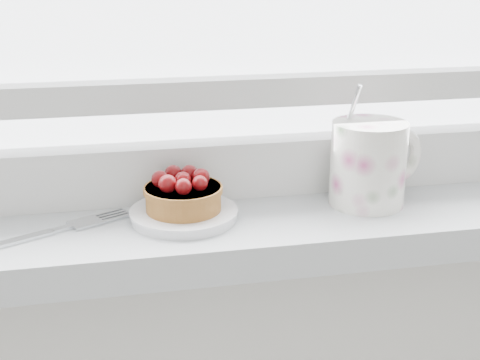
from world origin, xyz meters
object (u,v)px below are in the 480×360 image
object	(u,v)px
saucer	(184,214)
raspberry_tart	(183,193)
fork	(36,236)
floral_mug	(370,161)

from	to	relation	value
saucer	raspberry_tart	world-z (taller)	raspberry_tart
raspberry_tart	fork	size ratio (longest dim) A/B	0.44
raspberry_tart	saucer	bearing A→B (deg)	-56.24
floral_mug	saucer	bearing A→B (deg)	-178.39
raspberry_tart	floral_mug	distance (m)	0.23
saucer	raspberry_tart	xyz separation A→B (m)	(-0.00, 0.00, 0.03)
saucer	fork	xyz separation A→B (m)	(-0.16, -0.02, -0.00)
raspberry_tart	floral_mug	world-z (taller)	floral_mug
raspberry_tart	floral_mug	size ratio (longest dim) A/B	0.61
saucer	floral_mug	bearing A→B (deg)	1.61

